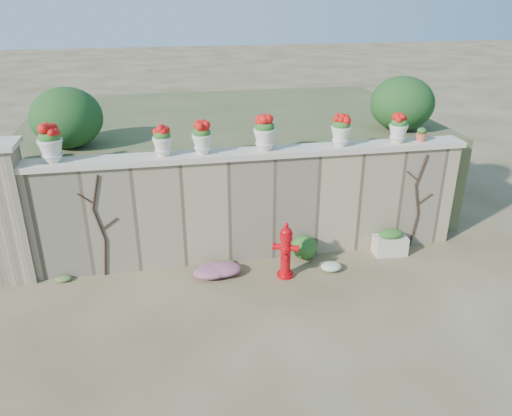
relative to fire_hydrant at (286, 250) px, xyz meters
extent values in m
plane|color=#4F4127|center=(-0.47, -0.93, -0.53)|extent=(80.00, 80.00, 0.00)
cube|color=gray|center=(-0.47, 0.87, 0.47)|extent=(8.00, 0.40, 2.00)
cube|color=beige|center=(-0.47, 0.87, 1.52)|extent=(8.10, 0.52, 0.10)
cube|color=gray|center=(-4.62, 0.87, 0.67)|extent=(0.60, 0.60, 2.40)
cube|color=#384C23|center=(-0.47, 4.07, 0.47)|extent=(9.00, 6.00, 2.00)
ellipsoid|color=#143814|center=(-3.67, 2.07, 2.02)|extent=(1.30, 1.30, 1.10)
ellipsoid|color=#143814|center=(2.93, 2.07, 2.02)|extent=(1.30, 1.30, 1.10)
cylinder|color=black|center=(-3.13, 0.65, -0.18)|extent=(0.12, 0.04, 0.70)
cylinder|color=black|center=(-3.15, 0.65, 0.47)|extent=(0.17, 0.04, 0.61)
cylinder|color=black|center=(-3.14, 0.65, 1.07)|extent=(0.18, 0.04, 0.61)
cylinder|color=black|center=(-2.99, 0.65, 0.47)|extent=(0.30, 0.02, 0.22)
cylinder|color=black|center=(-3.32, 0.65, 0.97)|extent=(0.25, 0.02, 0.21)
cylinder|color=black|center=(2.77, 0.65, -0.18)|extent=(0.12, 0.04, 0.70)
cylinder|color=black|center=(2.75, 0.65, 0.47)|extent=(0.17, 0.04, 0.61)
cylinder|color=black|center=(2.76, 0.65, 1.07)|extent=(0.18, 0.04, 0.61)
cylinder|color=black|center=(2.91, 0.65, 0.47)|extent=(0.30, 0.02, 0.22)
cylinder|color=black|center=(2.58, 0.65, 0.97)|extent=(0.25, 0.02, 0.21)
cylinder|color=#B7070E|center=(0.00, 0.00, -0.50)|extent=(0.30, 0.30, 0.05)
cylinder|color=#B7070E|center=(0.00, 0.00, -0.10)|extent=(0.18, 0.18, 0.65)
cylinder|color=#B7070E|center=(0.00, 0.00, 0.05)|extent=(0.22, 0.22, 0.04)
cylinder|color=#B7070E|center=(0.00, 0.00, 0.28)|extent=(0.22, 0.22, 0.13)
ellipsoid|color=#B7070E|center=(0.00, 0.00, 0.38)|extent=(0.20, 0.20, 0.15)
cylinder|color=#B7070E|center=(0.00, 0.00, 0.47)|extent=(0.07, 0.07, 0.11)
cylinder|color=#B7070E|center=(-0.14, 0.06, 0.05)|extent=(0.18, 0.15, 0.11)
cylinder|color=#B7070E|center=(0.14, -0.06, 0.05)|extent=(0.18, 0.15, 0.11)
cylinder|color=#B7070E|center=(-0.04, -0.10, -0.05)|extent=(0.13, 0.13, 0.09)
cube|color=beige|center=(2.19, 0.44, -0.35)|extent=(0.64, 0.40, 0.36)
ellipsoid|color=#1E5119|center=(2.19, 0.44, -0.10)|extent=(0.49, 0.32, 0.19)
ellipsoid|color=#1E5119|center=(0.53, 0.41, -0.22)|extent=(0.65, 0.59, 0.62)
ellipsoid|color=#C72799|center=(-1.28, 0.24, -0.40)|extent=(0.95, 0.64, 0.25)
ellipsoid|color=white|center=(0.91, 0.03, -0.43)|extent=(0.55, 0.44, 0.20)
ellipsoid|color=#1E5119|center=(-3.77, 0.87, 2.00)|extent=(0.34, 0.34, 0.21)
ellipsoid|color=red|center=(-3.77, 0.87, 2.09)|extent=(0.30, 0.30, 0.21)
ellipsoid|color=#1E5119|center=(-1.97, 0.87, 1.94)|extent=(0.29, 0.29, 0.17)
ellipsoid|color=red|center=(-1.97, 0.87, 2.01)|extent=(0.25, 0.25, 0.18)
ellipsoid|color=#1E5119|center=(-1.30, 0.87, 1.95)|extent=(0.30, 0.30, 0.18)
ellipsoid|color=red|center=(-1.30, 0.87, 2.03)|extent=(0.26, 0.26, 0.19)
ellipsoid|color=#1E5119|center=(-0.21, 0.87, 2.00)|extent=(0.34, 0.34, 0.20)
ellipsoid|color=red|center=(-0.21, 0.87, 2.09)|extent=(0.30, 0.30, 0.21)
ellipsoid|color=#1E5119|center=(1.20, 0.87, 1.97)|extent=(0.31, 0.31, 0.19)
ellipsoid|color=red|center=(1.20, 0.87, 2.05)|extent=(0.28, 0.28, 0.20)
ellipsoid|color=#1E5119|center=(2.30, 0.87, 1.94)|extent=(0.30, 0.30, 0.18)
ellipsoid|color=red|center=(2.30, 0.87, 2.02)|extent=(0.26, 0.26, 0.18)
ellipsoid|color=#1E5119|center=(2.78, 0.87, 1.76)|extent=(0.17, 0.17, 0.12)
camera|label=1|loc=(-1.95, -7.44, 4.20)|focal=35.00mm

